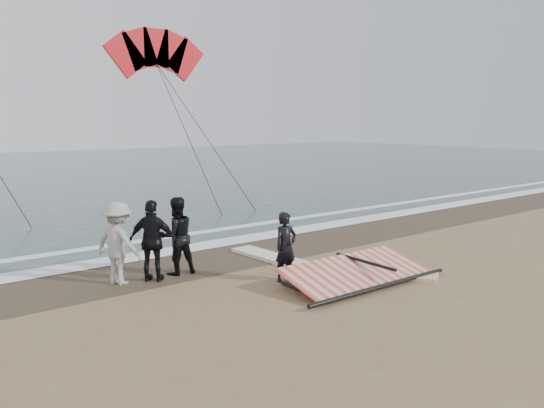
# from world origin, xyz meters

# --- Properties ---
(ground) EXTENTS (120.00, 120.00, 0.00)m
(ground) POSITION_xyz_m (0.00, 0.00, 0.00)
(ground) COLOR #8C704C
(ground) RESTS_ON ground
(sea) EXTENTS (120.00, 54.00, 0.02)m
(sea) POSITION_xyz_m (0.00, 33.00, 0.01)
(sea) COLOR #233838
(sea) RESTS_ON ground
(wet_sand) EXTENTS (120.00, 2.80, 0.01)m
(wet_sand) POSITION_xyz_m (0.00, 4.50, 0.01)
(wet_sand) COLOR #4C3D2B
(wet_sand) RESTS_ON ground
(foam_near) EXTENTS (120.00, 0.90, 0.01)m
(foam_near) POSITION_xyz_m (0.00, 5.90, 0.03)
(foam_near) COLOR white
(foam_near) RESTS_ON sea
(foam_far) EXTENTS (120.00, 0.45, 0.01)m
(foam_far) POSITION_xyz_m (0.00, 7.60, 0.03)
(foam_far) COLOR white
(foam_far) RESTS_ON sea
(man_main) EXTENTS (0.59, 0.39, 1.62)m
(man_main) POSITION_xyz_m (-0.12, 1.77, 0.81)
(man_main) COLOR black
(man_main) RESTS_ON ground
(board_white) EXTENTS (1.96, 2.61, 0.10)m
(board_white) POSITION_xyz_m (2.07, 0.77, 0.05)
(board_white) COLOR white
(board_white) RESTS_ON ground
(board_cream) EXTENTS (0.82, 2.49, 0.10)m
(board_cream) POSITION_xyz_m (0.81, 3.63, 0.05)
(board_cream) COLOR white
(board_cream) RESTS_ON ground
(trio_cluster) EXTENTS (2.46, 1.55, 1.90)m
(trio_cluster) POSITION_xyz_m (-2.61, 3.81, 0.94)
(trio_cluster) COLOR black
(trio_cluster) RESTS_ON ground
(sail_rig) EXTENTS (4.22, 1.82, 0.49)m
(sail_rig) POSITION_xyz_m (0.99, 0.81, 0.19)
(sail_rig) COLOR black
(sail_rig) RESTS_ON ground
(kite_red) EXTENTS (6.18, 4.93, 11.81)m
(kite_red) POSITION_xyz_m (5.30, 19.35, 7.03)
(kite_red) COLOR red
(kite_red) RESTS_ON ground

